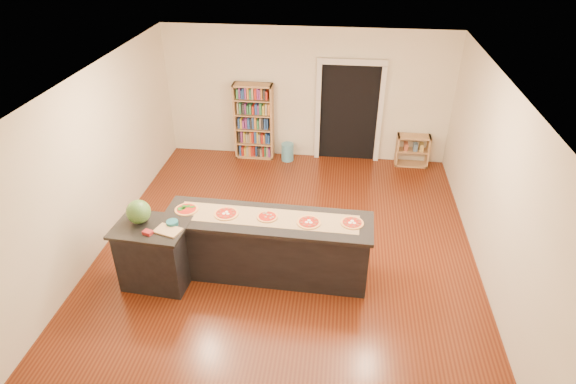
# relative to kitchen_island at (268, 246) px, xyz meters

# --- Properties ---
(room) EXTENTS (6.00, 7.00, 2.80)m
(room) POSITION_rel_kitchen_island_xyz_m (0.21, 0.55, 0.90)
(room) COLOR #F2E6CB
(room) RESTS_ON ground
(doorway) EXTENTS (1.40, 0.09, 2.21)m
(doorway) POSITION_rel_kitchen_island_xyz_m (1.11, 4.02, 0.70)
(doorway) COLOR black
(doorway) RESTS_ON room
(kitchen_island) EXTENTS (3.02, 0.82, 1.00)m
(kitchen_island) POSITION_rel_kitchen_island_xyz_m (0.00, 0.00, 0.00)
(kitchen_island) COLOR black
(kitchen_island) RESTS_ON ground
(side_counter) EXTENTS (1.01, 0.74, 1.00)m
(side_counter) POSITION_rel_kitchen_island_xyz_m (-1.59, -0.39, 0.00)
(side_counter) COLOR black
(side_counter) RESTS_ON ground
(bookshelf) EXTENTS (0.83, 0.30, 1.66)m
(bookshelf) POSITION_rel_kitchen_island_xyz_m (-0.90, 3.86, 0.33)
(bookshelf) COLOR tan
(bookshelf) RESTS_ON ground
(low_shelf) EXTENTS (0.68, 0.29, 0.68)m
(low_shelf) POSITION_rel_kitchen_island_xyz_m (2.50, 3.86, -0.16)
(low_shelf) COLOR tan
(low_shelf) RESTS_ON ground
(waste_bin) EXTENTS (0.27, 0.27, 0.39)m
(waste_bin) POSITION_rel_kitchen_island_xyz_m (-0.16, 3.77, -0.31)
(waste_bin) COLOR #529CB7
(waste_bin) RESTS_ON ground
(kraft_paper) EXTENTS (2.63, 0.54, 0.00)m
(kraft_paper) POSITION_rel_kitchen_island_xyz_m (0.00, 0.02, 0.50)
(kraft_paper) COLOR #9B7850
(kraft_paper) RESTS_ON kitchen_island
(watermelon) EXTENTS (0.34, 0.34, 0.34)m
(watermelon) POSITION_rel_kitchen_island_xyz_m (-1.76, -0.30, 0.67)
(watermelon) COLOR #144214
(watermelon) RESTS_ON side_counter
(cutting_board) EXTENTS (0.40, 0.32, 0.02)m
(cutting_board) POSITION_rel_kitchen_island_xyz_m (-1.30, -0.48, 0.51)
(cutting_board) COLOR tan
(cutting_board) RESTS_ON side_counter
(package_red) EXTENTS (0.15, 0.13, 0.05)m
(package_red) POSITION_rel_kitchen_island_xyz_m (-1.55, -0.57, 0.52)
(package_red) COLOR maroon
(package_red) RESTS_ON side_counter
(package_teal) EXTENTS (0.17, 0.17, 0.06)m
(package_teal) POSITION_rel_kitchen_island_xyz_m (-1.28, -0.32, 0.53)
(package_teal) COLOR #195966
(package_teal) RESTS_ON side_counter
(pizza_a) EXTENTS (0.33, 0.33, 0.02)m
(pizza_a) POSITION_rel_kitchen_island_xyz_m (-1.20, 0.07, 0.51)
(pizza_a) COLOR tan
(pizza_a) RESTS_ON kitchen_island
(pizza_b) EXTENTS (0.34, 0.34, 0.02)m
(pizza_b) POSITION_rel_kitchen_island_xyz_m (-0.60, 0.03, 0.51)
(pizza_b) COLOR tan
(pizza_b) RESTS_ON kitchen_island
(pizza_c) EXTENTS (0.30, 0.30, 0.02)m
(pizza_c) POSITION_rel_kitchen_island_xyz_m (0.00, 0.02, 0.51)
(pizza_c) COLOR tan
(pizza_c) RESTS_ON kitchen_island
(pizza_d) EXTENTS (0.34, 0.34, 0.02)m
(pizza_d) POSITION_rel_kitchen_island_xyz_m (0.60, -0.04, 0.51)
(pizza_d) COLOR tan
(pizza_d) RESTS_ON kitchen_island
(pizza_e) EXTENTS (0.35, 0.35, 0.02)m
(pizza_e) POSITION_rel_kitchen_island_xyz_m (1.21, 0.02, 0.51)
(pizza_e) COLOR tan
(pizza_e) RESTS_ON kitchen_island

